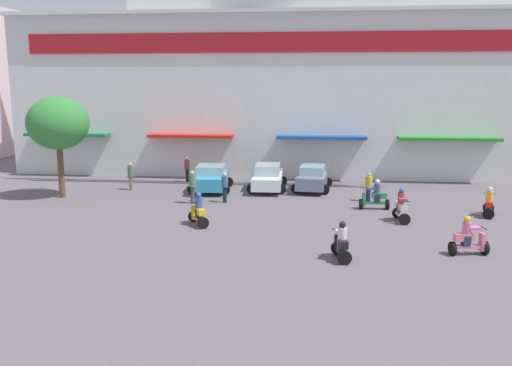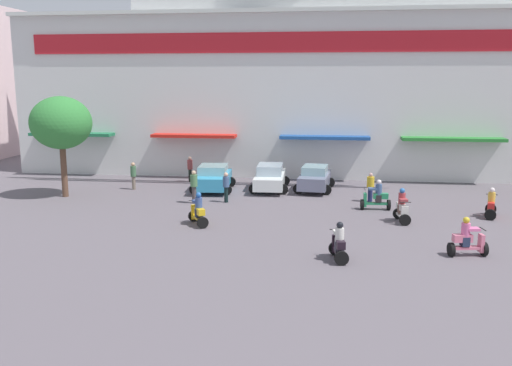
{
  "view_description": "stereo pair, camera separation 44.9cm",
  "coord_description": "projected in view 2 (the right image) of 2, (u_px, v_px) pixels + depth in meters",
  "views": [
    {
      "loc": [
        -0.01,
        -6.06,
        6.48
      ],
      "look_at": [
        -2.75,
        18.67,
        1.81
      ],
      "focal_mm": 38.71,
      "sensor_mm": 36.0,
      "label": 1
    },
    {
      "loc": [
        0.44,
        -6.01,
        6.48
      ],
      "look_at": [
        -2.75,
        18.67,
        1.81
      ],
      "focal_mm": 38.71,
      "sensor_mm": 36.0,
      "label": 2
    }
  ],
  "objects": [
    {
      "name": "parked_car_2",
      "position": [
        315.0,
        178.0,
        32.65
      ],
      "size": [
        2.43,
        3.95,
        1.48
      ],
      "color": "slate",
      "rests_on": "ground"
    },
    {
      "name": "scooter_rider_8",
      "position": [
        468.0,
        240.0,
        20.48
      ],
      "size": [
        1.46,
        0.75,
        1.5
      ],
      "color": "black",
      "rests_on": "ground"
    },
    {
      "name": "parked_car_0",
      "position": [
        213.0,
        178.0,
        32.65
      ],
      "size": [
        2.64,
        4.08,
        1.52
      ],
      "color": "#3598C4",
      "rests_on": "ground"
    },
    {
      "name": "scooter_rider_7",
      "position": [
        339.0,
        244.0,
        19.99
      ],
      "size": [
        0.73,
        1.37,
        1.47
      ],
      "color": "black",
      "rests_on": "ground"
    },
    {
      "name": "scooter_rider_3",
      "position": [
        198.0,
        211.0,
        24.86
      ],
      "size": [
        1.19,
        1.53,
        1.54
      ],
      "color": "black",
      "rests_on": "ground"
    },
    {
      "name": "plaza_tree_0",
      "position": [
        61.0,
        123.0,
        30.33
      ],
      "size": [
        3.37,
        3.22,
        5.61
      ],
      "color": "brown",
      "rests_on": "ground"
    },
    {
      "name": "scooter_rider_4",
      "position": [
        491.0,
        205.0,
        26.29
      ],
      "size": [
        0.91,
        1.58,
        1.47
      ],
      "color": "black",
      "rests_on": "ground"
    },
    {
      "name": "pedestrian_3",
      "position": [
        190.0,
        168.0,
        35.41
      ],
      "size": [
        0.43,
        0.43,
        1.64
      ],
      "color": "black",
      "rests_on": "ground"
    },
    {
      "name": "pedestrian_1",
      "position": [
        133.0,
        174.0,
        32.93
      ],
      "size": [
        0.47,
        0.47,
        1.64
      ],
      "color": "#756557",
      "rests_on": "ground"
    },
    {
      "name": "pedestrian_0",
      "position": [
        194.0,
        185.0,
        29.23
      ],
      "size": [
        0.54,
        0.54,
        1.76
      ],
      "color": "#473F40",
      "rests_on": "ground"
    },
    {
      "name": "pedestrian_4",
      "position": [
        226.0,
        185.0,
        29.45
      ],
      "size": [
        0.47,
        0.47,
        1.63
      ],
      "color": "black",
      "rests_on": "ground"
    },
    {
      "name": "ground_plane",
      "position": [
        312.0,
        263.0,
        19.78
      ],
      "size": [
        128.0,
        128.0,
        0.0
      ],
      "primitive_type": "plane",
      "color": "#5F575E"
    },
    {
      "name": "scooter_rider_2",
      "position": [
        402.0,
        208.0,
        25.36
      ],
      "size": [
        0.68,
        1.38,
        1.59
      ],
      "color": "black",
      "rests_on": "ground"
    },
    {
      "name": "colonial_building",
      "position": [
        323.0,
        38.0,
        39.81
      ],
      "size": [
        41.85,
        14.66,
        22.09
      ],
      "color": "silver",
      "rests_on": "ground"
    },
    {
      "name": "parked_car_1",
      "position": [
        270.0,
        177.0,
        32.88
      ],
      "size": [
        2.37,
        4.38,
        1.53
      ],
      "color": "silver",
      "rests_on": "ground"
    },
    {
      "name": "scooter_rider_0",
      "position": [
        376.0,
        197.0,
        27.82
      ],
      "size": [
        1.5,
        0.59,
        1.55
      ],
      "color": "black",
      "rests_on": "ground"
    },
    {
      "name": "pedestrian_2",
      "position": [
        370.0,
        186.0,
        29.58
      ],
      "size": [
        0.49,
        0.49,
        1.58
      ],
      "color": "#1C2149",
      "rests_on": "ground"
    }
  ]
}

